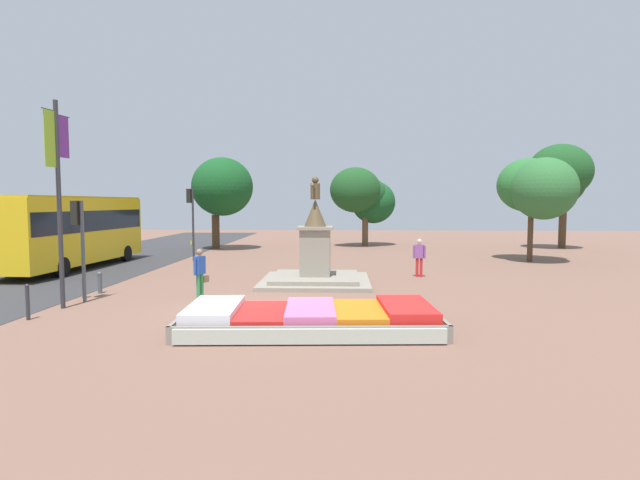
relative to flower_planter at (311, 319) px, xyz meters
The scene contains 16 objects.
ground_plane 2.91m from the flower_planter, 131.30° to the left, with size 91.39×91.39×0.00m, color brown.
flower_planter is the anchor object (origin of this frame).
statue_monument 7.62m from the flower_planter, 92.03° to the left, with size 4.43×4.43×4.39m.
traffic_light_mid_block 8.85m from the flower_planter, 157.02° to the left, with size 0.42×0.31×3.39m.
traffic_light_far_corner 17.33m from the flower_planter, 116.86° to the left, with size 0.41×0.30×4.12m.
banner_pole 8.95m from the flower_planter, 163.77° to the left, with size 0.22×1.19×6.46m.
city_bus 17.35m from the flower_planter, 137.64° to the left, with size 3.01×10.30×3.64m.
pedestrian_with_handbag 5.78m from the flower_planter, 135.25° to the left, with size 0.41×0.69×1.74m.
pedestrian_near_planter 10.45m from the flower_planter, 65.67° to the left, with size 0.55×0.33×1.72m.
kerb_bollard_mid_a 8.14m from the flower_planter, behind, with size 0.12×0.12×1.03m.
kerb_bollard_mid_b 9.11m from the flower_planter, 153.83° to the left, with size 0.15×0.15×0.78m.
kerb_bollard_north 9.48m from the flower_planter, 148.43° to the left, with size 0.17×0.17×0.80m.
park_tree_far_left 26.00m from the flower_planter, 84.30° to the left, with size 5.07×4.90×5.99m.
park_tree_behind_statue 24.16m from the flower_planter, 108.68° to the left, with size 4.31×4.53×6.54m.
park_tree_far_right 20.16m from the flower_planter, 52.96° to the left, with size 4.18×4.70×5.89m.
park_tree_street_side 29.31m from the flower_planter, 55.41° to the left, with size 4.45×4.41×7.50m.
Camera 1 is at (2.67, -15.02, 3.32)m, focal length 28.00 mm.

